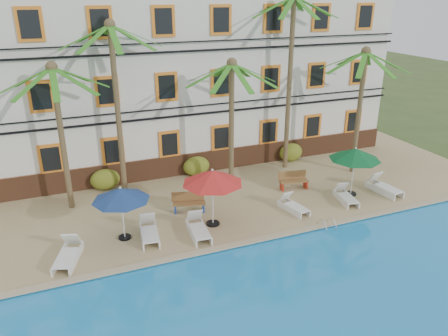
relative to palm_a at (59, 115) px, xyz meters
name	(u,v)px	position (x,y,z in m)	size (l,w,h in m)	color
ground	(248,235)	(6.88, -5.14, -4.73)	(100.00, 100.00, 0.00)	#384C23
pool_deck	(209,188)	(6.88, -0.14, -4.61)	(30.00, 12.00, 0.25)	tan
pool_coping	(258,240)	(6.88, -6.04, -4.45)	(30.00, 0.35, 0.06)	tan
hotel_building	(178,73)	(6.88, 4.84, 0.64)	(25.40, 6.44, 10.22)	silver
palm_a	(59,115)	(0.00, 0.00, 0.00)	(4.58, 4.58, 6.83)	brown
palm_b	(116,87)	(2.65, 0.62, 0.93)	(4.58, 4.58, 8.44)	brown
palm_c	(232,105)	(7.92, -0.76, -0.10)	(4.58, 4.58, 6.67)	brown
palm_d	(291,62)	(11.95, 0.72, 1.57)	(4.58, 4.58, 9.57)	brown
palm_e	(361,92)	(15.19, -1.31, 0.06)	(4.58, 4.58, 6.94)	brown
shrub_left	(105,179)	(1.81, 1.46, -3.93)	(1.50, 0.90, 1.10)	#1C5418
shrub_mid	(196,166)	(6.76, 1.46, -3.93)	(1.50, 0.90, 1.10)	#1C5418
shrub_right	(291,152)	(12.76, 1.46, -3.93)	(1.50, 0.90, 1.10)	#1C5418
umbrella_blue	(121,195)	(1.84, -3.80, -2.48)	(2.34, 2.34, 2.35)	black
umbrella_red	(212,177)	(5.65, -4.09, -2.23)	(2.65, 2.65, 2.64)	black
umbrella_green	(355,154)	(13.19, -3.82, -2.32)	(2.53, 2.53, 2.53)	black
lounger_a	(68,254)	(-0.44, -4.70, -4.18)	(1.30, 2.07, 0.92)	silver
lounger_b	(149,231)	(2.80, -4.15, -4.19)	(0.94, 2.01, 0.92)	silver
lounger_c	(198,228)	(4.77, -4.68, -4.18)	(0.86, 2.01, 0.93)	silver
lounger_d	(293,206)	(9.57, -4.27, -4.22)	(0.91, 1.77, 0.80)	silver
lounger_e	(346,196)	(12.47, -4.37, -4.22)	(0.96, 1.84, 0.83)	silver
lounger_f	(384,187)	(14.89, -4.23, -4.18)	(0.92, 2.04, 0.93)	silver
bench_left	(189,202)	(5.08, -2.47, -4.01)	(1.57, 0.86, 0.93)	olive
bench_right	(293,180)	(10.88, -2.06, -4.01)	(1.56, 0.72, 0.93)	olive
pool_ladder	(327,227)	(10.20, -6.14, -4.48)	(0.54, 0.74, 0.74)	silver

